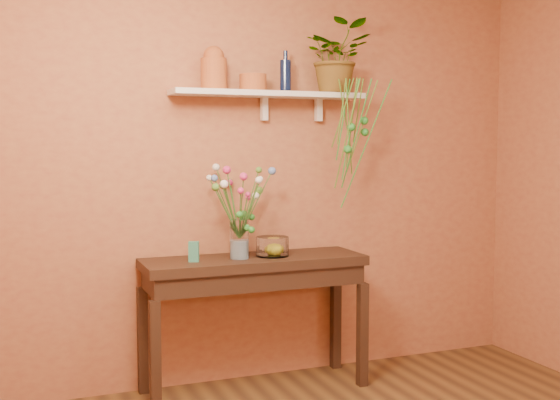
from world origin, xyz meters
TOP-DOWN VIEW (x-y plane):
  - room at (0.00, 0.00)m, footprint 4.04×4.04m
  - sideboard at (-0.10, 1.75)m, footprint 1.43×0.46m
  - wall_shelf at (0.06, 1.87)m, footprint 1.30×0.24m
  - terracotta_jug at (-0.33, 1.87)m, footprint 0.20×0.20m
  - terracotta_pot at (-0.07, 1.85)m, footprint 0.21×0.21m
  - blue_bottle at (0.16, 1.86)m, footprint 0.09×0.09m
  - spider_plant at (0.53, 1.84)m, footprint 0.54×0.50m
  - plant_fronds at (0.59, 1.68)m, footprint 0.34×0.26m
  - glass_vase at (-0.21, 1.73)m, footprint 0.12×0.12m
  - bouquet at (-0.20, 1.74)m, footprint 0.44×0.46m
  - glass_bowl at (0.02, 1.74)m, footprint 0.21×0.21m
  - lemon at (0.04, 1.75)m, footprint 0.08×0.08m
  - carton at (-0.50, 1.72)m, footprint 0.08×0.07m

SIDE VIEW (x-z plane):
  - sideboard at x=-0.10m, z-range 0.31..1.18m
  - lemon at x=0.04m, z-range 0.87..0.96m
  - glass_bowl at x=0.02m, z-range 0.86..0.99m
  - carton at x=-0.50m, z-range 0.87..0.99m
  - glass_vase at x=-0.21m, z-range 0.85..1.10m
  - bouquet at x=-0.20m, z-range 1.06..1.53m
  - room at x=0.00m, z-range 0.00..2.70m
  - plant_fronds at x=0.59m, z-range 1.26..2.12m
  - wall_shelf at x=0.06m, z-range 1.82..2.01m
  - terracotta_pot at x=-0.07m, z-range 1.94..2.04m
  - blue_bottle at x=0.16m, z-range 1.91..2.18m
  - terracotta_jug at x=-0.33m, z-range 1.93..2.21m
  - spider_plant at x=0.53m, z-range 1.94..2.42m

